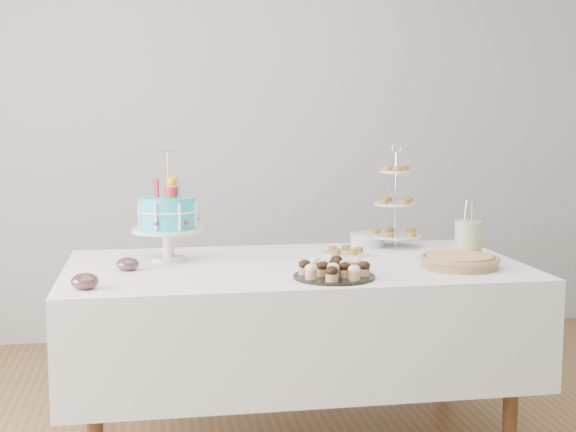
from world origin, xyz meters
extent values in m
cube|color=#A6A9AC|center=(0.00, 2.00, 1.35)|extent=(5.00, 0.04, 2.70)
cube|color=white|center=(0.00, 0.30, 0.55)|extent=(1.92, 1.02, 0.45)
cylinder|color=brown|center=(-0.82, -0.07, 0.34)|extent=(0.06, 0.06, 0.67)
cylinder|color=brown|center=(0.82, -0.07, 0.34)|extent=(0.06, 0.06, 0.67)
cylinder|color=brown|center=(-0.82, 0.67, 0.34)|extent=(0.06, 0.06, 0.67)
cylinder|color=brown|center=(0.82, 0.67, 0.34)|extent=(0.06, 0.06, 0.67)
cylinder|color=#2FC3CC|center=(-0.53, 0.46, 0.98)|extent=(0.24, 0.24, 0.13)
torus|color=white|center=(-0.53, 0.46, 0.99)|extent=(0.26, 0.26, 0.01)
cube|color=red|center=(-0.57, 0.47, 1.09)|extent=(0.03, 0.02, 0.08)
cylinder|color=blue|center=(-0.48, 0.41, 1.09)|extent=(0.01, 0.01, 0.08)
cylinder|color=silver|center=(-0.52, 0.50, 1.14)|extent=(0.00, 0.00, 0.19)
cylinder|color=#F9BB45|center=(-0.52, 0.50, 1.24)|extent=(0.05, 0.05, 0.01)
cylinder|color=black|center=(0.10, -0.01, 0.78)|extent=(0.32, 0.32, 0.01)
ellipsoid|color=black|center=(0.04, -0.01, 0.82)|extent=(0.05, 0.05, 0.04)
ellipsoid|color=beige|center=(0.16, -0.01, 0.82)|extent=(0.05, 0.05, 0.04)
cylinder|color=tan|center=(0.66, 0.11, 0.79)|extent=(0.31, 0.31, 0.04)
cylinder|color=tan|center=(0.66, 0.11, 0.81)|extent=(0.27, 0.27, 0.02)
torus|color=tan|center=(0.66, 0.11, 0.81)|extent=(0.33, 0.33, 0.02)
cylinder|color=silver|center=(0.55, 0.66, 1.00)|extent=(0.01, 0.01, 0.45)
cylinder|color=silver|center=(0.55, 0.66, 0.82)|extent=(0.25, 0.25, 0.01)
cylinder|color=silver|center=(0.55, 0.66, 0.98)|extent=(0.21, 0.21, 0.01)
cylinder|color=silver|center=(0.55, 0.66, 1.13)|extent=(0.15, 0.15, 0.01)
torus|color=silver|center=(0.55, 0.66, 1.24)|extent=(0.05, 0.01, 0.05)
cylinder|color=silver|center=(0.43, 0.70, 0.80)|extent=(0.16, 0.16, 0.06)
cylinder|color=silver|center=(0.26, 0.49, 0.78)|extent=(0.22, 0.22, 0.01)
ellipsoid|color=silver|center=(-0.84, -0.06, 0.80)|extent=(0.10, 0.10, 0.06)
cylinder|color=#63080C|center=(-0.84, -0.06, 0.79)|extent=(0.07, 0.07, 0.03)
ellipsoid|color=silver|center=(-0.70, 0.28, 0.80)|extent=(0.09, 0.09, 0.06)
cylinder|color=#63080C|center=(-0.70, 0.28, 0.79)|extent=(0.06, 0.06, 0.03)
cylinder|color=beige|center=(0.76, 0.26, 0.86)|extent=(0.12, 0.12, 0.17)
cylinder|color=beige|center=(0.81, 0.24, 0.87)|extent=(0.01, 0.01, 0.09)
camera|label=1|loc=(-0.60, -2.99, 1.40)|focal=50.00mm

